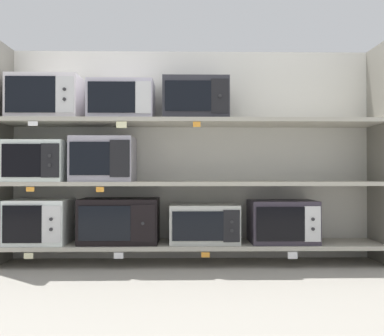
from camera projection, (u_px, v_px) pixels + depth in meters
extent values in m
cube|color=gray|center=(196.00, 306.00, 2.21)|extent=(6.81, 6.00, 0.02)
cube|color=beige|center=(191.00, 155.00, 3.45)|extent=(3.01, 0.04, 1.65)
cube|color=#68645B|center=(382.00, 153.00, 3.25)|extent=(0.05, 0.41, 1.65)
cube|color=#ADA899|center=(192.00, 245.00, 3.21)|extent=(2.81, 0.41, 0.03)
cube|color=silver|center=(40.00, 221.00, 3.20)|extent=(0.43, 0.37, 0.32)
cube|color=black|center=(22.00, 224.00, 3.00)|extent=(0.27, 0.01, 0.26)
cube|color=silver|center=(51.00, 224.00, 3.01)|extent=(0.13, 0.01, 0.26)
cylinder|color=#262628|center=(51.00, 229.00, 3.00)|extent=(0.02, 0.01, 0.02)
cylinder|color=#262628|center=(51.00, 219.00, 3.00)|extent=(0.02, 0.01, 0.02)
cube|color=black|center=(120.00, 221.00, 3.21)|extent=(0.57, 0.34, 0.33)
cube|color=black|center=(105.00, 223.00, 3.03)|extent=(0.37, 0.01, 0.25)
cube|color=black|center=(143.00, 223.00, 3.03)|extent=(0.17, 0.01, 0.26)
cylinder|color=#262628|center=(143.00, 223.00, 3.02)|extent=(0.02, 0.01, 0.02)
cube|color=beige|center=(204.00, 223.00, 3.22)|extent=(0.51, 0.32, 0.29)
cube|color=black|center=(198.00, 226.00, 3.05)|extent=(0.36, 0.01, 0.21)
cube|color=black|center=(232.00, 226.00, 3.06)|extent=(0.12, 0.01, 0.23)
cylinder|color=#262628|center=(232.00, 231.00, 3.05)|extent=(0.02, 0.01, 0.02)
cylinder|color=#262628|center=(232.00, 222.00, 3.05)|extent=(0.02, 0.01, 0.02)
cube|color=#332C38|center=(282.00, 221.00, 3.23)|extent=(0.49, 0.34, 0.31)
cube|color=black|center=(281.00, 224.00, 3.05)|extent=(0.34, 0.01, 0.24)
cube|color=silver|center=(313.00, 224.00, 3.06)|extent=(0.11, 0.01, 0.25)
cylinder|color=#262628|center=(313.00, 229.00, 3.05)|extent=(0.02, 0.01, 0.02)
cylinder|color=#262628|center=(313.00, 219.00, 3.05)|extent=(0.02, 0.01, 0.02)
cube|color=beige|center=(29.00, 256.00, 2.98)|extent=(0.06, 0.00, 0.04)
cube|color=white|center=(119.00, 256.00, 2.99)|extent=(0.07, 0.00, 0.04)
cube|color=orange|center=(206.00, 255.00, 3.01)|extent=(0.06, 0.00, 0.04)
cube|color=white|center=(293.00, 255.00, 3.02)|extent=(0.07, 0.00, 0.05)
cube|color=#ADA899|center=(192.00, 183.00, 3.22)|extent=(2.81, 0.41, 0.03)
cube|color=silver|center=(40.00, 161.00, 3.20)|extent=(0.42, 0.40, 0.30)
cube|color=black|center=(21.00, 160.00, 2.99)|extent=(0.27, 0.01, 0.23)
cube|color=black|center=(50.00, 160.00, 3.00)|extent=(0.13, 0.01, 0.24)
cylinder|color=#262628|center=(50.00, 165.00, 2.99)|extent=(0.02, 0.01, 0.02)
cylinder|color=#262628|center=(50.00, 156.00, 2.99)|extent=(0.02, 0.01, 0.02)
cube|color=#A39FAD|center=(104.00, 159.00, 3.21)|extent=(0.45, 0.36, 0.33)
cube|color=black|center=(90.00, 158.00, 3.02)|extent=(0.28, 0.01, 0.24)
cube|color=black|center=(120.00, 159.00, 3.03)|extent=(0.14, 0.01, 0.26)
cube|color=orange|center=(30.00, 189.00, 2.99)|extent=(0.06, 0.00, 0.03)
cube|color=orange|center=(100.00, 190.00, 3.00)|extent=(0.06, 0.00, 0.04)
cube|color=#ADA899|center=(192.00, 122.00, 3.23)|extent=(2.81, 0.41, 0.03)
cube|color=silver|center=(46.00, 98.00, 3.21)|extent=(0.51, 0.32, 0.32)
cube|color=black|center=(30.00, 94.00, 3.04)|extent=(0.35, 0.01, 0.26)
cube|color=silver|center=(65.00, 94.00, 3.05)|extent=(0.13, 0.01, 0.26)
cylinder|color=#262628|center=(64.00, 99.00, 3.04)|extent=(0.02, 0.01, 0.02)
cylinder|color=#262628|center=(64.00, 89.00, 3.04)|extent=(0.02, 0.01, 0.02)
cube|color=#BAB4C3|center=(122.00, 101.00, 3.22)|extent=(0.48, 0.33, 0.29)
cube|color=black|center=(112.00, 97.00, 3.05)|extent=(0.34, 0.01, 0.22)
cube|color=silver|center=(143.00, 97.00, 3.05)|extent=(0.11, 0.01, 0.23)
cube|color=#2E2F35|center=(195.00, 100.00, 3.23)|extent=(0.48, 0.34, 0.31)
cube|color=black|center=(188.00, 96.00, 3.06)|extent=(0.33, 0.01, 0.22)
cube|color=black|center=(220.00, 96.00, 3.06)|extent=(0.13, 0.01, 0.25)
cylinder|color=#262628|center=(220.00, 96.00, 3.05)|extent=(0.02, 0.01, 0.02)
cube|color=white|center=(33.00, 124.00, 2.99)|extent=(0.07, 0.00, 0.03)
cube|color=beige|center=(121.00, 125.00, 3.01)|extent=(0.07, 0.00, 0.05)
cube|color=orange|center=(197.00, 124.00, 3.02)|extent=(0.05, 0.00, 0.04)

